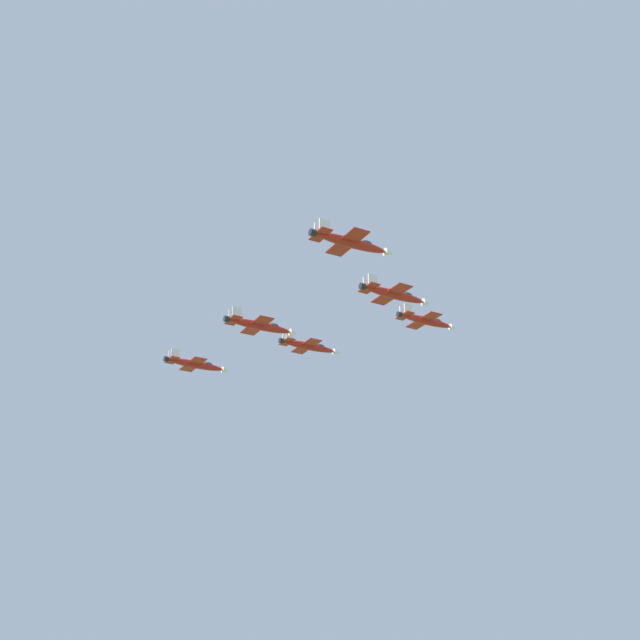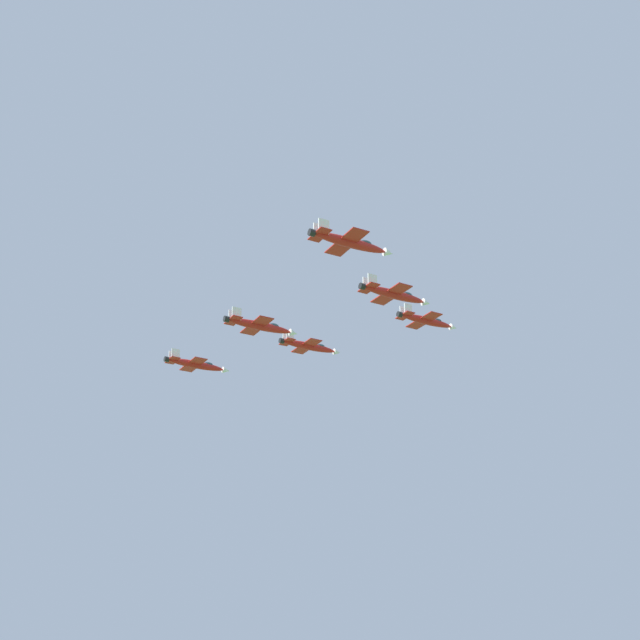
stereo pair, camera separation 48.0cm
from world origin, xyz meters
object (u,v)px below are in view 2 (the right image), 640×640
jet_left_outer (196,364)px  jet_right_outer (350,242)px  jet_lead (426,321)px  jet_left_wingman (309,346)px  jet_slot_rear (260,326)px  jet_right_wingman (394,294)px

jet_left_outer → jet_right_outer: bearing=-90.8°
jet_lead → jet_left_wingman: (17.82, 17.87, -3.85)m
jet_left_outer → jet_slot_rear: size_ratio=1.01×
jet_left_wingman → jet_lead: bearing=-40.3°
jet_right_outer → jet_slot_rear: jet_right_outer is taller
jet_lead → jet_left_outer: size_ratio=1.00×
jet_left_wingman → jet_right_outer: size_ratio=0.98×
jet_right_wingman → jet_left_outer: 52.68m
jet_left_outer → jet_slot_rear: bearing=-90.8°
jet_right_wingman → jet_slot_rear: size_ratio=1.03×
jet_left_wingman → jet_right_outer: 52.78m
jet_lead → jet_slot_rear: 39.55m
jet_right_outer → jet_lead: bearing=41.3°
jet_right_outer → jet_slot_rear: 32.75m
jet_left_outer → jet_slot_rear: (-32.59, 2.59, -3.02)m
jet_lead → jet_left_outer: 50.85m
jet_left_wingman → jet_right_outer: (-47.36, 23.06, -3.44)m
jet_left_wingman → jet_left_outer: 25.35m
jet_left_wingman → jet_slot_rear: bearing=-139.6°
jet_right_wingman → jet_right_outer: jet_right_wingman is taller
jet_right_wingman → jet_left_wingman: bearing=89.2°
jet_left_outer → jet_slot_rear: jet_left_outer is taller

